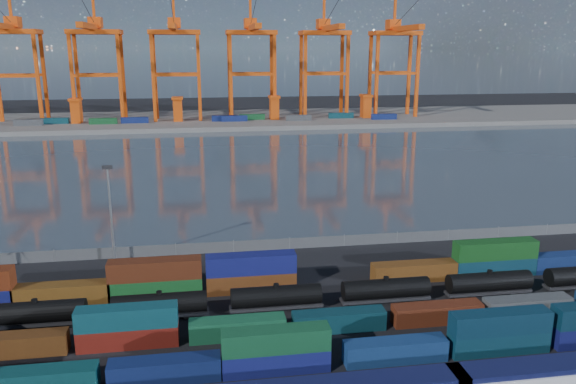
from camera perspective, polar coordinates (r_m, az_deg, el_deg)
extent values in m
plane|color=black|center=(75.62, 3.61, -13.04)|extent=(700.00, 700.00, 0.00)
plane|color=#333F4A|center=(174.61, -3.82, 2.87)|extent=(700.00, 700.00, 0.00)
cube|color=#514F4C|center=(277.92, -5.80, 7.34)|extent=(700.00, 70.00, 2.00)
cone|color=#1E2630|center=(1928.24, 22.14, 16.82)|extent=(840.00, 840.00, 300.00)
cube|color=#0B3A3D|center=(66.76, -23.98, -17.11)|extent=(11.93, 2.43, 2.58)
cube|color=#0F1C4C|center=(64.57, -12.39, -17.25)|extent=(11.93, 2.43, 2.58)
cube|color=navy|center=(64.80, -1.22, -16.75)|extent=(11.93, 2.43, 2.58)
cube|color=#144E2D|center=(63.50, -1.23, -14.76)|extent=(11.93, 2.43, 2.58)
cube|color=navy|center=(67.73, 10.83, -15.54)|extent=(11.93, 2.43, 2.58)
cube|color=#0C2F40|center=(72.67, 20.58, -14.06)|extent=(11.93, 2.43, 2.58)
cube|color=#0C293E|center=(71.52, 20.76, -12.24)|extent=(11.93, 2.43, 2.58)
cube|color=#4E290F|center=(74.87, -26.00, -13.78)|extent=(11.86, 2.41, 2.57)
cube|color=maroon|center=(72.08, -15.90, -13.92)|extent=(11.86, 2.41, 2.57)
cube|color=#0E404A|center=(70.92, -16.05, -12.09)|extent=(11.86, 2.41, 2.57)
cube|color=#175736|center=(71.53, -5.14, -13.61)|extent=(11.86, 2.41, 2.57)
cube|color=#0B2F39|center=(73.31, 5.19, -12.88)|extent=(11.86, 2.41, 2.57)
cube|color=#552111|center=(77.32, 14.90, -11.81)|extent=(11.86, 2.41, 2.57)
cube|color=#44484A|center=(83.04, 23.12, -10.65)|extent=(11.86, 2.41, 2.57)
cube|color=brown|center=(86.02, -21.87, -9.54)|extent=(13.15, 2.67, 2.85)
cube|color=#154E1F|center=(83.98, -13.25, -9.43)|extent=(13.15, 2.67, 2.85)
cube|color=#4E200F|center=(82.89, -13.36, -7.63)|extent=(13.15, 2.67, 2.85)
cube|color=#5A2D12|center=(83.93, -3.74, -9.07)|extent=(13.15, 2.67, 2.85)
cube|color=navy|center=(82.84, -3.78, -7.26)|extent=(13.15, 2.67, 2.85)
cube|color=brown|center=(89.47, 12.66, -7.88)|extent=(13.15, 2.67, 2.85)
cube|color=#0D3346|center=(94.96, 20.17, -7.11)|extent=(13.15, 2.67, 2.85)
cube|color=#144C19|center=(94.00, 20.32, -5.49)|extent=(13.15, 2.67, 2.85)
cube|color=navy|center=(101.88, 26.73, -6.34)|extent=(13.15, 2.67, 2.85)
cylinder|color=black|center=(79.97, -24.25, -11.04)|extent=(12.30, 2.74, 2.74)
cylinder|color=black|center=(79.37, -24.36, -10.05)|extent=(0.76, 0.76, 0.47)
cube|color=black|center=(80.60, -24.14, -12.02)|extent=(12.77, 1.89, 0.38)
cube|color=black|center=(82.01, -27.04, -12.19)|extent=(2.36, 1.70, 0.57)
cube|color=black|center=(79.72, -21.09, -12.30)|extent=(2.36, 1.70, 0.57)
cylinder|color=black|center=(77.22, -12.90, -10.99)|extent=(12.30, 2.74, 2.74)
cylinder|color=black|center=(76.59, -12.96, -9.96)|extent=(0.76, 0.76, 0.47)
cube|color=black|center=(77.87, -12.84, -12.00)|extent=(12.77, 1.89, 0.38)
cube|color=black|center=(78.49, -15.99, -12.30)|extent=(2.36, 1.70, 0.57)
cube|color=black|center=(77.82, -9.62, -12.16)|extent=(2.36, 1.70, 0.57)
cylinder|color=black|center=(77.53, -1.21, -10.50)|extent=(12.30, 2.74, 2.74)
cylinder|color=black|center=(76.90, -1.22, -9.47)|extent=(0.76, 0.76, 0.47)
cube|color=black|center=(78.18, -1.20, -11.50)|extent=(12.77, 1.89, 0.38)
cube|color=black|center=(77.95, -4.37, -11.93)|extent=(2.36, 1.70, 0.57)
cube|color=black|center=(78.96, 1.92, -11.54)|extent=(2.36, 1.70, 0.57)
cylinder|color=black|center=(80.86, 9.90, -9.63)|extent=(12.30, 2.74, 2.74)
cylinder|color=black|center=(80.27, 9.94, -8.64)|extent=(0.76, 0.76, 0.47)
cube|color=black|center=(81.49, 9.85, -10.60)|extent=(12.77, 1.89, 0.38)
cube|color=black|center=(80.46, 6.91, -11.12)|extent=(2.36, 1.70, 0.57)
cube|color=black|center=(83.04, 12.67, -10.54)|extent=(2.36, 1.70, 0.57)
cylinder|color=black|center=(86.88, 19.74, -8.56)|extent=(12.30, 2.74, 2.74)
cylinder|color=black|center=(86.32, 19.83, -7.63)|extent=(0.76, 0.76, 0.47)
cube|color=black|center=(87.46, 19.66, -9.47)|extent=(12.77, 1.89, 0.38)
cube|color=black|center=(85.73, 17.09, -10.03)|extent=(2.36, 1.70, 0.57)
cube|color=black|center=(89.65, 22.06, -9.37)|extent=(2.36, 1.70, 0.57)
cube|color=black|center=(93.31, 25.80, -8.83)|extent=(2.36, 1.70, 0.57)
cube|color=#595B5E|center=(100.50, 0.18, -5.26)|extent=(160.00, 0.06, 2.00)
cylinder|color=slate|center=(102.45, -22.63, -5.97)|extent=(0.12, 0.12, 2.20)
cylinder|color=slate|center=(100.48, -17.06, -5.87)|extent=(0.12, 0.12, 2.20)
cylinder|color=slate|center=(99.47, -11.33, -5.70)|extent=(0.12, 0.12, 2.20)
cylinder|color=slate|center=(99.47, -5.55, -5.48)|extent=(0.12, 0.12, 2.20)
cylinder|color=slate|center=(100.46, 0.18, -5.20)|extent=(0.12, 0.12, 2.20)
cylinder|color=slate|center=(102.43, 5.73, -4.89)|extent=(0.12, 0.12, 2.20)
cylinder|color=slate|center=(105.31, 11.02, -4.54)|extent=(0.12, 0.12, 2.20)
cylinder|color=slate|center=(109.04, 15.98, -4.18)|extent=(0.12, 0.12, 2.20)
cylinder|color=slate|center=(113.53, 20.58, -3.82)|extent=(0.12, 0.12, 2.20)
cylinder|color=slate|center=(118.69, 24.81, -3.47)|extent=(0.12, 0.12, 2.20)
cylinder|color=slate|center=(96.48, -17.52, -2.42)|extent=(0.36, 0.36, 16.00)
cube|color=black|center=(94.51, -17.90, 2.40)|extent=(1.60, 0.40, 0.60)
cube|color=#DA4A0F|center=(274.26, -24.05, 10.28)|extent=(1.49, 1.49, 41.85)
cube|color=#DA4A0F|center=(285.06, -23.48, 10.45)|extent=(1.49, 1.49, 41.85)
cube|color=#DA4A0F|center=(276.95, -26.17, 10.53)|extent=(20.46, 1.30, 1.30)
cube|color=#DA4A0F|center=(287.64, -25.53, 10.69)|extent=(20.46, 1.30, 1.30)
cube|color=#DA4A0F|center=(282.13, -26.27, 14.41)|extent=(23.25, 13.02, 2.05)
cube|color=#DA4A0F|center=(271.51, -27.01, 14.78)|extent=(2.79, 44.64, 2.33)
cube|color=#DA4A0F|center=(285.83, -26.15, 15.25)|extent=(5.58, 7.44, 4.65)
cube|color=#DA4A0F|center=(284.41, -26.42, 16.65)|extent=(1.12, 1.12, 14.88)
cube|color=#DA4A0F|center=(270.93, -21.04, 10.53)|extent=(1.49, 1.49, 41.85)
cube|color=#DA4A0F|center=(281.85, -20.58, 10.69)|extent=(1.49, 1.49, 41.85)
cube|color=#DA4A0F|center=(267.50, -16.68, 10.84)|extent=(1.49, 1.49, 41.85)
cube|color=#DA4A0F|center=(278.56, -16.38, 10.98)|extent=(1.49, 1.49, 41.85)
cube|color=#DA4A0F|center=(268.93, -18.91, 11.14)|extent=(20.46, 1.30, 1.30)
cube|color=#DA4A0F|center=(279.93, -18.53, 11.26)|extent=(20.46, 1.30, 1.30)
cube|color=#DA4A0F|center=(274.26, -19.04, 15.12)|extent=(23.25, 13.02, 2.05)
cube|color=#DA4A0F|center=(263.32, -19.49, 15.55)|extent=(2.79, 44.64, 2.33)
cube|color=#DA4A0F|center=(278.07, -18.98, 15.97)|extent=(5.58, 7.44, 4.65)
cube|color=#DA4A0F|center=(276.61, -19.17, 17.42)|extent=(1.12, 1.12, 14.88)
cylinder|color=black|center=(261.42, -19.70, 16.98)|extent=(0.22, 38.28, 12.63)
cube|color=#DA4A0F|center=(266.00, -13.52, 11.02)|extent=(1.49, 1.49, 41.85)
cube|color=#DA4A0F|center=(277.12, -13.35, 11.15)|extent=(1.49, 1.49, 41.85)
cube|color=#DA4A0F|center=(265.23, -9.03, 11.23)|extent=(1.49, 1.49, 41.85)
cube|color=#DA4A0F|center=(276.38, -9.03, 11.35)|extent=(1.49, 1.49, 41.85)
cube|color=#DA4A0F|center=(265.32, -11.30, 11.59)|extent=(20.46, 1.30, 1.30)
cube|color=#DA4A0F|center=(276.46, -11.22, 11.69)|extent=(20.46, 1.30, 1.30)
cube|color=#DA4A0F|center=(270.72, -11.46, 15.62)|extent=(23.25, 13.02, 2.05)
cube|color=#DA4A0F|center=(259.63, -11.58, 16.09)|extent=(2.79, 44.64, 2.33)
cube|color=#DA4A0F|center=(274.58, -11.47, 16.47)|extent=(5.58, 7.44, 4.65)
cube|color=#DA4A0F|center=(273.10, -11.56, 17.95)|extent=(1.12, 1.12, 14.88)
cylinder|color=black|center=(257.71, -11.67, 17.55)|extent=(0.22, 38.28, 12.63)
cube|color=#DA4A0F|center=(265.64, -5.83, 11.34)|extent=(1.49, 1.49, 41.85)
cube|color=#DA4A0F|center=(276.77, -5.96, 11.45)|extent=(1.49, 1.49, 41.85)
cube|color=#DA4A0F|center=(267.55, -1.36, 11.43)|extent=(1.49, 1.49, 41.85)
cube|color=#DA4A0F|center=(278.61, -1.67, 11.54)|extent=(1.49, 1.49, 41.85)
cube|color=#DA4A0F|center=(266.30, -3.60, 11.84)|extent=(20.46, 1.30, 1.30)
cube|color=#DA4A0F|center=(277.40, -3.82, 11.94)|extent=(20.46, 1.30, 1.30)
cube|color=#DA4A0F|center=(271.69, -3.78, 15.86)|extent=(23.25, 13.02, 2.05)
cube|color=#DA4A0F|center=(260.64, -3.55, 16.34)|extent=(2.79, 44.64, 2.33)
cube|color=#DA4A0F|center=(275.53, -3.87, 16.71)|extent=(5.58, 7.44, 4.65)
cube|color=#DA4A0F|center=(274.05, -3.85, 18.18)|extent=(1.12, 1.12, 14.88)
cylinder|color=black|center=(258.72, -3.52, 17.79)|extent=(0.22, 38.28, 12.63)
cube|color=#DA4A0F|center=(269.85, 1.76, 11.45)|extent=(1.49, 1.49, 41.85)
cube|color=#DA4A0F|center=(280.81, 1.33, 11.57)|extent=(1.49, 1.49, 41.85)
cube|color=#DA4A0F|center=(274.36, 6.05, 11.43)|extent=(1.49, 1.49, 41.85)
cube|color=#DA4A0F|center=(285.15, 5.47, 11.55)|extent=(1.49, 1.49, 41.85)
cube|color=#DA4A0F|center=(271.82, 3.93, 11.89)|extent=(20.46, 1.30, 1.30)
cube|color=#DA4A0F|center=(282.71, 3.42, 11.99)|extent=(20.46, 1.30, 1.30)
cube|color=#DA4A0F|center=(277.10, 3.73, 15.83)|extent=(23.25, 13.02, 2.05)
cube|color=#DA4A0F|center=(266.28, 4.28, 16.28)|extent=(2.79, 44.64, 2.33)
cube|color=#DA4A0F|center=(280.87, 3.58, 16.67)|extent=(5.58, 7.44, 4.65)
cube|color=#DA4A0F|center=(279.42, 3.69, 18.11)|extent=(1.12, 1.12, 14.88)
cylinder|color=black|center=(264.40, 4.43, 17.71)|extent=(0.22, 38.28, 12.63)
cube|color=#DA4A0F|center=(278.43, 9.00, 11.37)|extent=(1.49, 1.49, 41.85)
cube|color=#DA4A0F|center=(289.07, 8.32, 11.50)|extent=(1.49, 1.49, 41.85)
cube|color=#DA4A0F|center=(285.33, 12.99, 11.26)|extent=(1.49, 1.49, 41.85)
cube|color=#DA4A0F|center=(295.72, 12.19, 11.40)|extent=(1.49, 1.49, 41.85)
cube|color=#DA4A0F|center=(281.62, 11.04, 11.75)|extent=(20.46, 1.30, 1.30)
cube|color=#DA4A0F|center=(292.14, 10.29, 11.87)|extent=(20.46, 1.30, 1.30)
cube|color=#DA4A0F|center=(286.72, 10.84, 15.57)|extent=(23.25, 13.02, 2.05)
cube|color=#DA4A0F|center=(276.27, 11.66, 15.97)|extent=(2.79, 44.64, 2.33)
cube|color=#DA4A0F|center=(290.36, 10.63, 16.39)|extent=(5.58, 7.44, 4.65)
cube|color=#DA4A0F|center=(288.96, 10.82, 17.77)|extent=(1.12, 1.12, 14.88)
cylinder|color=black|center=(274.46, 11.90, 17.33)|extent=(0.22, 38.28, 12.63)
cube|color=navy|center=(262.49, -5.48, 7.44)|extent=(12.00, 2.44, 2.60)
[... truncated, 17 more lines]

